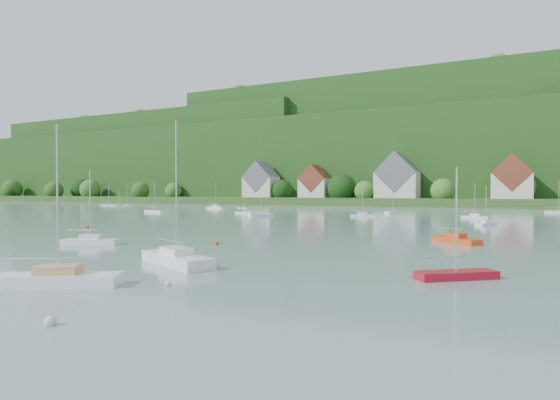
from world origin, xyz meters
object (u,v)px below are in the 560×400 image
Objects in this scene: near_sailboat_3 at (90,240)px; near_sailboat_7 at (456,274)px; near_sailboat_2 at (58,278)px; near_sailboat_4 at (177,258)px; near_sailboat_5 at (456,239)px.

near_sailboat_3 is 1.10× the size of near_sailboat_7.
near_sailboat_2 is 9.17m from near_sailboat_4.
near_sailboat_5 is (33.07, 18.03, 0.00)m from near_sailboat_3.
near_sailboat_7 is at bearing -44.25° from near_sailboat_5.
near_sailboat_3 is 0.98× the size of near_sailboat_5.
near_sailboat_2 is 38.04m from near_sailboat_5.
near_sailboat_4 is at bearing -84.49° from near_sailboat_5.
near_sailboat_7 is (18.96, 3.20, -0.20)m from near_sailboat_4.
near_sailboat_2 is 1.34× the size of near_sailboat_7.
near_sailboat_4 reaches higher than near_sailboat_7.
near_sailboat_4 reaches higher than near_sailboat_5.
near_sailboat_2 is at bearing -78.00° from near_sailboat_5.
near_sailboat_2 is 21.72m from near_sailboat_3.
near_sailboat_2 reaches higher than near_sailboat_3.
near_sailboat_7 is at bearing 2.40° from near_sailboat_2.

